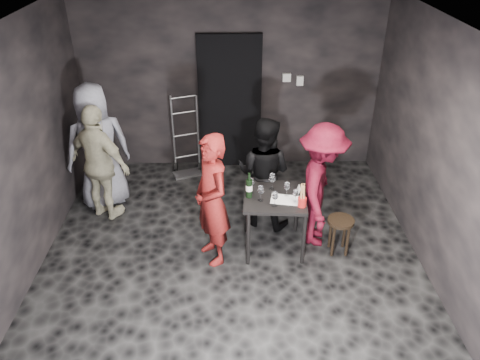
{
  "coord_description": "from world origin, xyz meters",
  "views": [
    {
      "loc": [
        0.01,
        -4.3,
        3.68
      ],
      "look_at": [
        0.11,
        0.25,
        0.99
      ],
      "focal_mm": 35.0,
      "sensor_mm": 36.0,
      "label": 1
    }
  ],
  "objects_px": {
    "stool": "(340,227)",
    "wine_bottle": "(249,188)",
    "server_red": "(212,196)",
    "woman_black": "(264,173)",
    "man_maroon": "(321,183)",
    "bystander_grey": "(96,137)",
    "tasting_table": "(275,202)",
    "bystander_cream": "(100,161)",
    "breadstick_cup": "(303,196)",
    "hand_truck": "(187,159)"
  },
  "relations": [
    {
      "from": "man_maroon",
      "to": "bystander_cream",
      "type": "bearing_deg",
      "value": 89.81
    },
    {
      "from": "server_red",
      "to": "wine_bottle",
      "type": "distance_m",
      "value": 0.45
    },
    {
      "from": "server_red",
      "to": "woman_black",
      "type": "height_order",
      "value": "server_red"
    },
    {
      "from": "bystander_grey",
      "to": "tasting_table",
      "type": "bearing_deg",
      "value": 129.11
    },
    {
      "from": "tasting_table",
      "to": "bystander_cream",
      "type": "distance_m",
      "value": 2.32
    },
    {
      "from": "stool",
      "to": "bystander_grey",
      "type": "distance_m",
      "value": 3.35
    },
    {
      "from": "man_maroon",
      "to": "bystander_grey",
      "type": "bearing_deg",
      "value": 84.18
    },
    {
      "from": "stool",
      "to": "wine_bottle",
      "type": "distance_m",
      "value": 1.2
    },
    {
      "from": "bystander_grey",
      "to": "woman_black",
      "type": "bearing_deg",
      "value": 140.69
    },
    {
      "from": "man_maroon",
      "to": "wine_bottle",
      "type": "relative_size",
      "value": 5.26
    },
    {
      "from": "stool",
      "to": "wine_bottle",
      "type": "relative_size",
      "value": 1.5
    },
    {
      "from": "tasting_table",
      "to": "man_maroon",
      "type": "bearing_deg",
      "value": 13.65
    },
    {
      "from": "woman_black",
      "to": "stool",
      "type": "bearing_deg",
      "value": 167.48
    },
    {
      "from": "bystander_cream",
      "to": "breadstick_cup",
      "type": "xyz_separation_m",
      "value": [
        2.48,
        -0.96,
        0.04
      ]
    },
    {
      "from": "server_red",
      "to": "bystander_cream",
      "type": "relative_size",
      "value": 1.02
    },
    {
      "from": "server_red",
      "to": "bystander_cream",
      "type": "xyz_separation_m",
      "value": [
        -1.47,
        0.92,
        -0.02
      ]
    },
    {
      "from": "tasting_table",
      "to": "woman_black",
      "type": "distance_m",
      "value": 0.56
    },
    {
      "from": "woman_black",
      "to": "wine_bottle",
      "type": "relative_size",
      "value": 4.72
    },
    {
      "from": "tasting_table",
      "to": "breadstick_cup",
      "type": "height_order",
      "value": "breadstick_cup"
    },
    {
      "from": "stool",
      "to": "server_red",
      "type": "distance_m",
      "value": 1.59
    },
    {
      "from": "server_red",
      "to": "stool",
      "type": "bearing_deg",
      "value": 66.64
    },
    {
      "from": "woman_black",
      "to": "bystander_grey",
      "type": "bearing_deg",
      "value": 10.68
    },
    {
      "from": "bystander_grey",
      "to": "breadstick_cup",
      "type": "distance_m",
      "value": 2.87
    },
    {
      "from": "stool",
      "to": "bystander_grey",
      "type": "bearing_deg",
      "value": 159.23
    },
    {
      "from": "tasting_table",
      "to": "server_red",
      "type": "xyz_separation_m",
      "value": [
        -0.73,
        -0.18,
        0.21
      ]
    },
    {
      "from": "hand_truck",
      "to": "bystander_cream",
      "type": "distance_m",
      "value": 1.65
    },
    {
      "from": "bystander_grey",
      "to": "wine_bottle",
      "type": "bearing_deg",
      "value": 125.4
    },
    {
      "from": "tasting_table",
      "to": "wine_bottle",
      "type": "xyz_separation_m",
      "value": [
        -0.3,
        -0.02,
        0.22
      ]
    },
    {
      "from": "man_maroon",
      "to": "bystander_cream",
      "type": "height_order",
      "value": "bystander_cream"
    },
    {
      "from": "server_red",
      "to": "bystander_grey",
      "type": "relative_size",
      "value": 0.85
    },
    {
      "from": "hand_truck",
      "to": "man_maroon",
      "type": "bearing_deg",
      "value": -64.78
    },
    {
      "from": "tasting_table",
      "to": "wine_bottle",
      "type": "distance_m",
      "value": 0.38
    },
    {
      "from": "tasting_table",
      "to": "stool",
      "type": "height_order",
      "value": "tasting_table"
    },
    {
      "from": "woman_black",
      "to": "server_red",
      "type": "bearing_deg",
      "value": 72.8
    },
    {
      "from": "wine_bottle",
      "to": "breadstick_cup",
      "type": "height_order",
      "value": "wine_bottle"
    },
    {
      "from": "woman_black",
      "to": "breadstick_cup",
      "type": "bearing_deg",
      "value": 140.24
    },
    {
      "from": "bystander_cream",
      "to": "bystander_grey",
      "type": "xyz_separation_m",
      "value": [
        -0.09,
        0.32,
        0.18
      ]
    },
    {
      "from": "tasting_table",
      "to": "bystander_grey",
      "type": "xyz_separation_m",
      "value": [
        -2.29,
        1.05,
        0.37
      ]
    },
    {
      "from": "man_maroon",
      "to": "breadstick_cup",
      "type": "height_order",
      "value": "man_maroon"
    },
    {
      "from": "server_red",
      "to": "bystander_cream",
      "type": "bearing_deg",
      "value": -148.16
    },
    {
      "from": "breadstick_cup",
      "to": "tasting_table",
      "type": "bearing_deg",
      "value": 141.32
    },
    {
      "from": "server_red",
      "to": "breadstick_cup",
      "type": "relative_size",
      "value": 5.7
    },
    {
      "from": "bystander_cream",
      "to": "breadstick_cup",
      "type": "distance_m",
      "value": 2.66
    },
    {
      "from": "woman_black",
      "to": "bystander_cream",
      "type": "distance_m",
      "value": 2.11
    },
    {
      "from": "hand_truck",
      "to": "wine_bottle",
      "type": "distance_m",
      "value": 2.22
    },
    {
      "from": "tasting_table",
      "to": "man_maroon",
      "type": "relative_size",
      "value": 0.45
    },
    {
      "from": "wine_bottle",
      "to": "man_maroon",
      "type": "bearing_deg",
      "value": 10.27
    },
    {
      "from": "tasting_table",
      "to": "man_maroon",
      "type": "distance_m",
      "value": 0.6
    },
    {
      "from": "stool",
      "to": "bystander_grey",
      "type": "xyz_separation_m",
      "value": [
        -3.07,
        1.16,
        0.65
      ]
    },
    {
      "from": "woman_black",
      "to": "man_maroon",
      "type": "relative_size",
      "value": 0.9
    }
  ]
}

